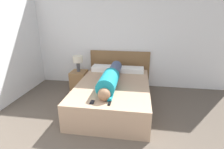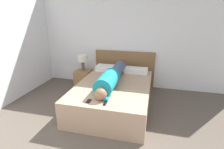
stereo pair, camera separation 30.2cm
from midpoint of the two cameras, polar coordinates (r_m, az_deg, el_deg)
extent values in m
cube|color=white|center=(4.58, 6.44, 12.08)|extent=(5.67, 0.06, 2.60)
cube|color=tan|center=(3.68, 2.97, -6.68)|extent=(1.45, 2.08, 0.51)
cube|color=brown|center=(4.69, 5.87, 1.88)|extent=(1.57, 0.04, 0.94)
cube|color=olive|center=(4.65, -7.39, -1.44)|extent=(0.39, 0.42, 0.46)
cylinder|color=#4C4C51|center=(4.54, -7.58, 2.76)|extent=(0.09, 0.09, 0.25)
cylinder|color=beige|center=(4.48, -7.69, 5.26)|extent=(0.25, 0.25, 0.16)
sphere|color=#936B4C|center=(2.88, -0.68, -6.46)|extent=(0.21, 0.21, 0.21)
cylinder|color=teal|center=(3.22, 1.22, -2.39)|extent=(0.33, 0.71, 0.33)
cylinder|color=#47567A|center=(3.95, 3.76, 1.13)|extent=(0.26, 0.84, 0.26)
cylinder|color=teal|center=(2.93, 1.47, -7.52)|extent=(0.07, 0.22, 0.07)
cube|color=white|center=(4.38, 0.71, 2.09)|extent=(0.59, 0.31, 0.12)
cube|color=white|center=(4.28, 9.83, 1.30)|extent=(0.56, 0.31, 0.11)
cube|color=black|center=(2.82, 1.00, -9.21)|extent=(0.04, 0.15, 0.02)
cube|color=black|center=(2.88, -4.65, -8.72)|extent=(0.06, 0.13, 0.01)
camera|label=1|loc=(0.15, -87.41, 0.90)|focal=28.00mm
camera|label=2|loc=(0.15, 92.59, -0.90)|focal=28.00mm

